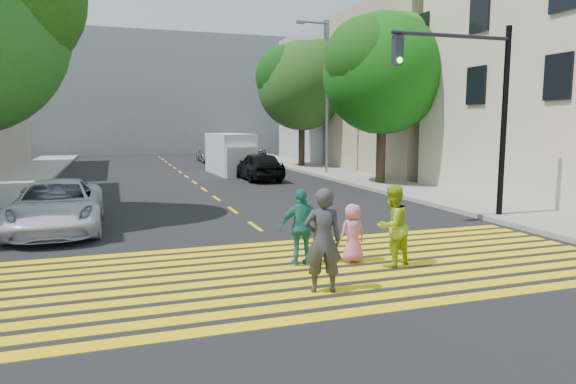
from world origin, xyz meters
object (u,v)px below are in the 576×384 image
pedestrian_child (353,233)px  traffic_signal (475,95)px  dark_car_near (259,166)px  pedestrian_extra (302,227)px  white_sedan (57,206)px  pedestrian_woman (392,226)px  tree_right_near (384,67)px  white_van (231,155)px  dark_car_parked (256,159)px  tree_right_far (303,81)px  pedestrian_man (323,240)px  silver_car (210,154)px

pedestrian_child → traffic_signal: bearing=-157.9°
pedestrian_child → dark_car_near: bearing=-106.0°
pedestrian_extra → white_sedan: size_ratio=0.32×
pedestrian_woman → dark_car_near: bearing=-116.0°
tree_right_near → white_sedan: size_ratio=1.64×
traffic_signal → pedestrian_child: bearing=-149.0°
white_van → pedestrian_extra: bearing=-101.3°
pedestrian_woman → dark_car_parked: 24.53m
pedestrian_child → dark_car_parked: (4.24, 23.73, -0.02)m
white_sedan → dark_car_near: bearing=50.3°
white_van → traffic_signal: (3.77, -16.93, 2.70)m
tree_right_far → white_van: 7.93m
pedestrian_child → tree_right_near: bearing=-128.9°
pedestrian_extra → traffic_signal: 7.91m
tree_right_near → dark_car_parked: 12.85m
pedestrian_man → pedestrian_woman: pedestrian_man is taller
pedestrian_extra → dark_car_near: 16.68m
pedestrian_man → white_van: white_van is taller
tree_right_near → white_van: size_ratio=1.62×
pedestrian_man → traffic_signal: size_ratio=0.32×
white_sedan → white_van: bearing=60.2°
pedestrian_child → traffic_signal: size_ratio=0.22×
traffic_signal → pedestrian_woman: bearing=-141.6°
tree_right_near → tree_right_far: (-0.14, 10.70, 0.17)m
pedestrian_child → white_van: size_ratio=0.25×
white_sedan → silver_car: white_sedan is taller
tree_right_far → traffic_signal: bearing=-95.4°
dark_car_near → tree_right_far: bearing=-128.1°
tree_right_near → silver_car: size_ratio=1.90×
silver_car → white_van: bearing=87.3°
pedestrian_extra → silver_car: 30.47m
pedestrian_extra → dark_car_parked: 24.23m
tree_right_near → dark_car_near: size_ratio=1.88×
pedestrian_extra → pedestrian_woman: bearing=168.2°
tree_right_far → dark_car_parked: bearing=168.4°
pedestrian_man → pedestrian_extra: bearing=-85.2°
pedestrian_extra → white_sedan: bearing=-38.7°
pedestrian_child → white_van: (1.76, 20.08, 0.49)m
white_sedan → white_van: 16.57m
pedestrian_child → silver_car: size_ratio=0.29×
pedestrian_man → white_van: size_ratio=0.36×
pedestrian_woman → pedestrian_extra: (-1.78, 0.64, -0.04)m
tree_right_near → white_van: bearing=126.9°
pedestrian_man → white_sedan: bearing=-42.5°
pedestrian_child → white_sedan: bearing=-49.1°
pedestrian_extra → traffic_signal: traffic_signal is taller
tree_right_far → pedestrian_woman: bearing=-105.9°
pedestrian_man → white_sedan: size_ratio=0.37×
pedestrian_extra → dark_car_near: (3.55, 16.29, -0.07)m
pedestrian_child → dark_car_parked: bearing=-107.7°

